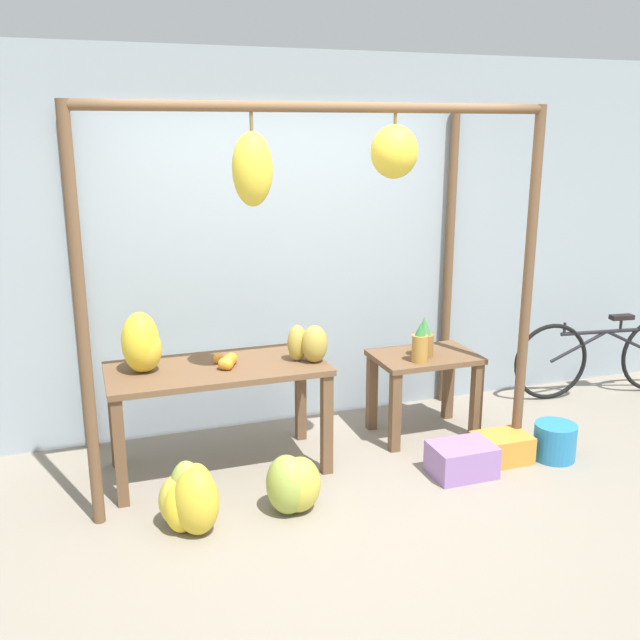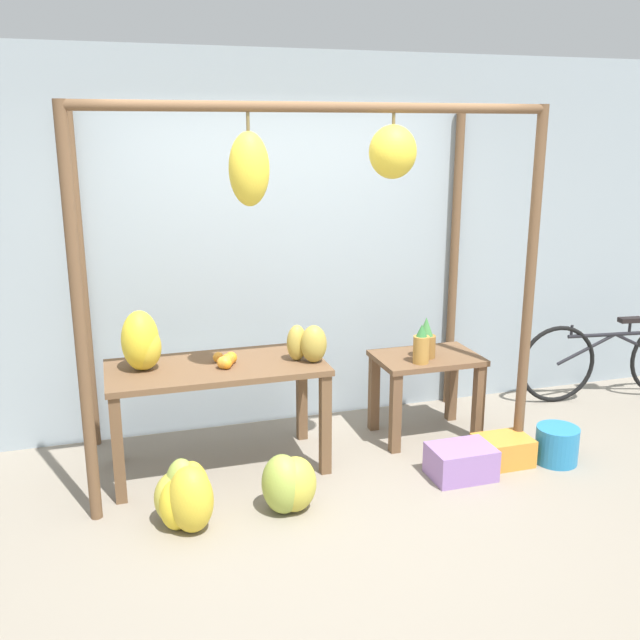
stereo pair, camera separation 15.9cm
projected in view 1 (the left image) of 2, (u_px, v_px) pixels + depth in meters
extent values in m
plane|color=gray|center=(348.00, 511.00, 4.33)|extent=(20.00, 20.00, 0.00)
cube|color=#99A8B2|center=(276.00, 245.00, 5.37)|extent=(8.00, 0.08, 2.80)
cylinder|color=brown|center=(82.00, 327.00, 3.91)|extent=(0.07, 0.07, 2.40)
cylinder|color=brown|center=(527.00, 289.00, 4.81)|extent=(0.07, 0.07, 2.40)
cylinder|color=brown|center=(79.00, 287.00, 4.89)|extent=(0.07, 0.07, 2.40)
cylinder|color=brown|center=(449.00, 262.00, 5.79)|extent=(0.07, 0.07, 2.40)
cylinder|color=brown|center=(328.00, 107.00, 4.05)|extent=(2.86, 0.06, 0.06)
cylinder|color=brown|center=(251.00, 121.00, 3.93)|extent=(0.02, 0.02, 0.10)
ellipsoid|color=gold|center=(252.00, 169.00, 4.00)|extent=(0.23, 0.21, 0.42)
cylinder|color=brown|center=(395.00, 119.00, 4.20)|extent=(0.02, 0.02, 0.06)
ellipsoid|color=gold|center=(394.00, 152.00, 4.25)|extent=(0.29, 0.26, 0.32)
cube|color=brown|center=(217.00, 369.00, 4.69)|extent=(1.43, 0.68, 0.04)
cube|color=brown|center=(120.00, 453.00, 4.31)|extent=(0.07, 0.07, 0.70)
cube|color=brown|center=(327.00, 424.00, 4.73)|extent=(0.07, 0.07, 0.70)
cube|color=brown|center=(114.00, 417.00, 4.84)|extent=(0.07, 0.07, 0.70)
cube|color=brown|center=(301.00, 394.00, 5.26)|extent=(0.07, 0.07, 0.70)
cube|color=brown|center=(425.00, 357.00, 5.29)|extent=(0.76, 0.52, 0.04)
cube|color=brown|center=(395.00, 412.00, 5.07)|extent=(0.07, 0.07, 0.59)
cube|color=brown|center=(476.00, 401.00, 5.28)|extent=(0.07, 0.07, 0.59)
cube|color=brown|center=(372.00, 392.00, 5.46)|extent=(0.07, 0.07, 0.59)
cube|color=brown|center=(448.00, 383.00, 5.66)|extent=(0.07, 0.07, 0.59)
ellipsoid|color=gold|center=(143.00, 348.00, 4.54)|extent=(0.33, 0.33, 0.31)
ellipsoid|color=yellow|center=(141.00, 342.00, 4.52)|extent=(0.31, 0.33, 0.39)
ellipsoid|color=gold|center=(140.00, 344.00, 4.52)|extent=(0.27, 0.27, 0.37)
sphere|color=orange|center=(226.00, 363.00, 4.60)|extent=(0.08, 0.08, 0.08)
sphere|color=orange|center=(228.00, 365.00, 4.60)|extent=(0.07, 0.07, 0.07)
sphere|color=orange|center=(224.00, 364.00, 4.60)|extent=(0.08, 0.08, 0.08)
sphere|color=orange|center=(219.00, 358.00, 4.72)|extent=(0.07, 0.07, 0.07)
sphere|color=orange|center=(229.00, 361.00, 4.64)|extent=(0.09, 0.09, 0.09)
sphere|color=orange|center=(232.00, 359.00, 4.71)|extent=(0.08, 0.08, 0.08)
cylinder|color=#B27F38|center=(420.00, 349.00, 5.09)|extent=(0.11, 0.11, 0.20)
cone|color=#337538|center=(421.00, 329.00, 5.05)|extent=(0.08, 0.08, 0.09)
cylinder|color=olive|center=(424.00, 345.00, 5.22)|extent=(0.15, 0.15, 0.16)
cone|color=#428442|center=(424.00, 325.00, 5.18)|extent=(0.10, 0.10, 0.14)
ellipsoid|color=gold|center=(198.00, 494.00, 4.14)|extent=(0.29, 0.29, 0.39)
ellipsoid|color=#9EB247|center=(187.00, 493.00, 4.13)|extent=(0.26, 0.25, 0.41)
ellipsoid|color=gold|center=(182.00, 500.00, 4.13)|extent=(0.30, 0.27, 0.33)
ellipsoid|color=yellow|center=(182.00, 507.00, 4.07)|extent=(0.28, 0.27, 0.31)
ellipsoid|color=gold|center=(196.00, 502.00, 4.04)|extent=(0.36, 0.36, 0.40)
ellipsoid|color=gold|center=(299.00, 485.00, 4.30)|extent=(0.38, 0.38, 0.34)
ellipsoid|color=#9EB247|center=(287.00, 485.00, 4.27)|extent=(0.33, 0.35, 0.37)
cube|color=#9970B7|center=(462.00, 460.00, 4.77)|extent=(0.42, 0.30, 0.22)
cylinder|color=teal|center=(555.00, 441.00, 4.99)|extent=(0.29, 0.29, 0.26)
torus|color=black|center=(551.00, 362.00, 6.05)|extent=(0.67, 0.12, 0.67)
cylinder|color=black|center=(607.00, 331.00, 6.09)|extent=(0.85, 0.14, 0.03)
cylinder|color=black|center=(632.00, 343.00, 6.17)|extent=(0.52, 0.09, 0.26)
cylinder|color=black|center=(579.00, 347.00, 6.07)|extent=(0.52, 0.09, 0.26)
cylinder|color=black|center=(621.00, 325.00, 6.10)|extent=(0.02, 0.02, 0.10)
cube|color=black|center=(622.00, 317.00, 6.08)|extent=(0.21, 0.10, 0.04)
cylinder|color=black|center=(565.00, 328.00, 5.99)|extent=(0.02, 0.02, 0.10)
ellipsoid|color=#B2993D|center=(297.00, 343.00, 4.76)|extent=(0.16, 0.14, 0.25)
ellipsoid|color=#B2993D|center=(315.00, 344.00, 4.73)|extent=(0.19, 0.17, 0.26)
cube|color=orange|center=(502.00, 448.00, 4.97)|extent=(0.37, 0.27, 0.19)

